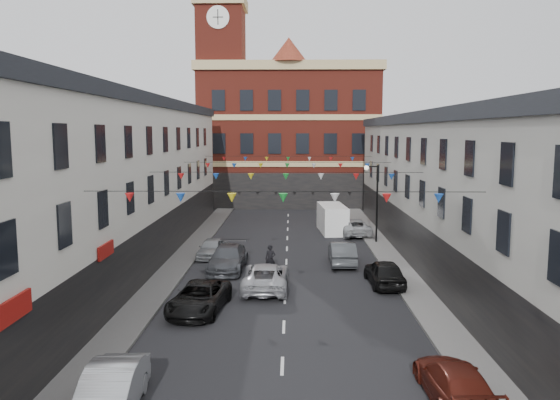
# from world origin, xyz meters

# --- Properties ---
(ground) EXTENTS (160.00, 160.00, 0.00)m
(ground) POSITION_xyz_m (0.00, 0.00, 0.00)
(ground) COLOR black
(ground) RESTS_ON ground
(pavement_left) EXTENTS (1.80, 64.00, 0.15)m
(pavement_left) POSITION_xyz_m (-6.90, 2.00, 0.07)
(pavement_left) COLOR #605E5B
(pavement_left) RESTS_ON ground
(pavement_right) EXTENTS (1.80, 64.00, 0.15)m
(pavement_right) POSITION_xyz_m (6.90, 2.00, 0.07)
(pavement_right) COLOR #605E5B
(pavement_right) RESTS_ON ground
(terrace_left) EXTENTS (8.40, 56.00, 10.70)m
(terrace_left) POSITION_xyz_m (-11.78, 1.00, 5.35)
(terrace_left) COLOR silver
(terrace_left) RESTS_ON ground
(terrace_right) EXTENTS (8.40, 56.00, 9.70)m
(terrace_right) POSITION_xyz_m (11.78, 1.00, 4.85)
(terrace_right) COLOR beige
(terrace_right) RESTS_ON ground
(civic_building) EXTENTS (20.60, 13.30, 18.50)m
(civic_building) POSITION_xyz_m (0.00, 37.95, 8.14)
(civic_building) COLOR maroon
(civic_building) RESTS_ON ground
(clock_tower) EXTENTS (5.60, 5.60, 30.00)m
(clock_tower) POSITION_xyz_m (-7.50, 35.00, 14.93)
(clock_tower) COLOR maroon
(clock_tower) RESTS_ON ground
(distant_hill) EXTENTS (40.00, 14.00, 10.00)m
(distant_hill) POSITION_xyz_m (-4.00, 62.00, 5.00)
(distant_hill) COLOR #2C4721
(distant_hill) RESTS_ON ground
(street_lamp) EXTENTS (1.10, 0.36, 6.00)m
(street_lamp) POSITION_xyz_m (6.55, 14.00, 3.90)
(street_lamp) COLOR black
(street_lamp) RESTS_ON ground
(car_left_b) EXTENTS (1.76, 4.51, 1.46)m
(car_left_b) POSITION_xyz_m (-5.13, -11.56, 0.73)
(car_left_b) COLOR #A0A3A7
(car_left_b) RESTS_ON ground
(car_left_c) EXTENTS (2.82, 5.11, 1.36)m
(car_left_c) POSITION_xyz_m (-4.05, -2.01, 0.68)
(car_left_c) COLOR black
(car_left_c) RESTS_ON ground
(car_left_d) EXTENTS (2.31, 5.27, 1.51)m
(car_left_d) POSITION_xyz_m (-3.60, 5.80, 0.75)
(car_left_d) COLOR #3F4146
(car_left_d) RESTS_ON ground
(car_left_e) EXTENTS (1.87, 3.95, 1.30)m
(car_left_e) POSITION_xyz_m (-5.07, 9.18, 0.65)
(car_left_e) COLOR gray
(car_left_e) RESTS_ON ground
(car_right_c) EXTENTS (1.94, 4.51, 1.29)m
(car_right_c) POSITION_xyz_m (5.50, -10.50, 0.65)
(car_right_c) COLOR #551A11
(car_right_c) RESTS_ON ground
(car_right_d) EXTENTS (1.94, 4.39, 1.47)m
(car_right_d) POSITION_xyz_m (5.50, 2.61, 0.73)
(car_right_d) COLOR black
(car_right_d) RESTS_ON ground
(car_right_e) EXTENTS (1.59, 4.49, 1.48)m
(car_right_e) POSITION_xyz_m (3.60, 7.50, 0.74)
(car_right_e) COLOR #424649
(car_right_e) RESTS_ON ground
(car_right_f) EXTENTS (2.53, 5.03, 1.36)m
(car_right_f) POSITION_xyz_m (5.50, 17.37, 0.68)
(car_right_f) COLOR #B0B2B5
(car_right_f) RESTS_ON ground
(moving_car) EXTENTS (2.44, 5.21, 1.44)m
(moving_car) POSITION_xyz_m (-1.07, 1.71, 0.72)
(moving_car) COLOR #AEAFB5
(moving_car) RESTS_ON ground
(white_van) EXTENTS (2.42, 5.34, 2.30)m
(white_van) POSITION_xyz_m (3.80, 18.87, 1.15)
(white_van) COLOR white
(white_van) RESTS_ON ground
(pedestrian) EXTENTS (0.64, 0.44, 1.71)m
(pedestrian) POSITION_xyz_m (-0.94, 5.21, 0.86)
(pedestrian) COLOR black
(pedestrian) RESTS_ON ground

